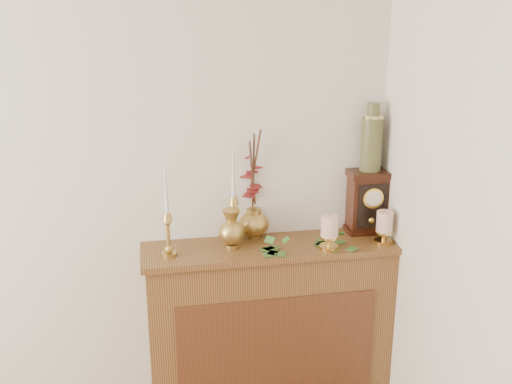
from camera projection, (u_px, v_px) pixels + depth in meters
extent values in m
cube|color=brown|center=(270.00, 332.00, 3.03)|extent=(1.20, 0.30, 0.90)
cube|color=brown|center=(276.00, 357.00, 2.90)|extent=(0.96, 0.01, 0.63)
cube|color=brown|center=(271.00, 247.00, 2.88)|extent=(1.24, 0.34, 0.03)
cylinder|color=tan|center=(169.00, 254.00, 2.75)|extent=(0.07, 0.07, 0.02)
sphere|color=tan|center=(169.00, 249.00, 2.74)|extent=(0.04, 0.04, 0.04)
cylinder|color=tan|center=(168.00, 236.00, 2.72)|extent=(0.02, 0.02, 0.13)
sphere|color=tan|center=(168.00, 222.00, 2.70)|extent=(0.03, 0.03, 0.03)
cone|color=tan|center=(167.00, 217.00, 2.69)|extent=(0.05, 0.05, 0.04)
cone|color=silver|center=(166.00, 190.00, 2.65)|extent=(0.02, 0.02, 0.22)
cylinder|color=tan|center=(234.00, 239.00, 2.91)|extent=(0.08, 0.08, 0.02)
sphere|color=tan|center=(234.00, 234.00, 2.90)|extent=(0.04, 0.04, 0.04)
cylinder|color=tan|center=(234.00, 221.00, 2.88)|extent=(0.02, 0.02, 0.14)
sphere|color=tan|center=(234.00, 206.00, 2.86)|extent=(0.04, 0.04, 0.04)
cone|color=tan|center=(234.00, 200.00, 2.85)|extent=(0.05, 0.05, 0.04)
cone|color=silver|center=(233.00, 173.00, 2.81)|extent=(0.02, 0.02, 0.24)
cylinder|color=tan|center=(232.00, 246.00, 2.83)|extent=(0.06, 0.06, 0.02)
sphere|color=tan|center=(231.00, 232.00, 2.81)|extent=(0.12, 0.12, 0.12)
cone|color=tan|center=(231.00, 216.00, 2.78)|extent=(0.09, 0.09, 0.06)
cylinder|color=tan|center=(254.00, 236.00, 2.97)|extent=(0.06, 0.06, 0.01)
ellipsoid|color=tan|center=(254.00, 224.00, 2.95)|extent=(0.15, 0.15, 0.13)
cylinder|color=tan|center=(254.00, 212.00, 2.93)|extent=(0.07, 0.07, 0.03)
cylinder|color=#472819|center=(252.00, 175.00, 2.88)|extent=(0.05, 0.09, 0.36)
cylinder|color=#472819|center=(253.00, 172.00, 2.88)|extent=(0.01, 0.08, 0.39)
cylinder|color=#472819|center=(254.00, 169.00, 2.88)|extent=(0.05, 0.14, 0.41)
cylinder|color=gold|center=(329.00, 247.00, 2.83)|extent=(0.09, 0.09, 0.02)
cylinder|color=gold|center=(329.00, 242.00, 2.82)|extent=(0.02, 0.02, 0.04)
cylinder|color=gold|center=(329.00, 237.00, 2.81)|extent=(0.09, 0.09, 0.01)
cylinder|color=beige|center=(330.00, 226.00, 2.80)|extent=(0.08, 0.08, 0.10)
cylinder|color=#472819|center=(330.00, 215.00, 2.78)|extent=(0.00, 0.00, 0.01)
cylinder|color=gold|center=(383.00, 241.00, 2.90)|extent=(0.09, 0.09, 0.02)
cylinder|color=gold|center=(384.00, 236.00, 2.89)|extent=(0.02, 0.02, 0.04)
cylinder|color=gold|center=(384.00, 232.00, 2.88)|extent=(0.08, 0.08, 0.01)
cylinder|color=beige|center=(385.00, 221.00, 2.86)|extent=(0.08, 0.08, 0.10)
cylinder|color=#472819|center=(385.00, 211.00, 2.85)|extent=(0.00, 0.00, 0.01)
cube|color=#366125|center=(278.00, 257.00, 2.73)|extent=(0.06, 0.06, 0.00)
cube|color=#366125|center=(309.00, 253.00, 2.77)|extent=(0.07, 0.06, 0.00)
cube|color=#366125|center=(300.00, 254.00, 2.76)|extent=(0.06, 0.06, 0.00)
cube|color=#366125|center=(306.00, 249.00, 2.82)|extent=(0.06, 0.06, 0.00)
cube|color=#366125|center=(318.00, 253.00, 2.77)|extent=(0.05, 0.06, 0.00)
cube|color=#366125|center=(306.00, 254.00, 2.76)|extent=(0.06, 0.06, 0.00)
cube|color=#366125|center=(273.00, 257.00, 2.73)|extent=(0.05, 0.06, 0.00)
cube|color=#366125|center=(284.00, 249.00, 2.81)|extent=(0.07, 0.06, 0.00)
cube|color=#366125|center=(260.00, 245.00, 2.86)|extent=(0.05, 0.06, 0.00)
cube|color=#366125|center=(335.00, 251.00, 2.79)|extent=(0.05, 0.04, 0.00)
cube|color=#366125|center=(312.00, 244.00, 2.88)|extent=(0.06, 0.05, 0.00)
cube|color=#366125|center=(311.00, 243.00, 2.89)|extent=(0.06, 0.07, 0.00)
cube|color=#366125|center=(301.00, 255.00, 2.75)|extent=(0.06, 0.05, 0.00)
cube|color=#366125|center=(287.00, 252.00, 2.78)|extent=(0.06, 0.06, 0.00)
cube|color=#366125|center=(270.00, 240.00, 2.80)|extent=(0.05, 0.04, 0.03)
cube|color=#366125|center=(286.00, 240.00, 2.74)|extent=(0.05, 0.04, 0.03)
cube|color=#366125|center=(339.00, 234.00, 2.84)|extent=(0.06, 0.05, 0.03)
cube|color=#37150B|center=(366.00, 229.00, 3.05)|extent=(0.22, 0.15, 0.02)
cube|color=#37150B|center=(368.00, 203.00, 3.01)|extent=(0.19, 0.13, 0.28)
cube|color=#37150B|center=(370.00, 173.00, 2.96)|extent=(0.22, 0.15, 0.03)
cube|color=black|center=(372.00, 206.00, 2.94)|extent=(0.15, 0.01, 0.22)
cylinder|color=yellow|center=(373.00, 198.00, 2.93)|extent=(0.10, 0.01, 0.10)
cylinder|color=silver|center=(373.00, 198.00, 2.93)|extent=(0.08, 0.01, 0.08)
sphere|color=yellow|center=(371.00, 220.00, 2.97)|extent=(0.03, 0.03, 0.03)
cylinder|color=#172E22|center=(371.00, 145.00, 2.91)|extent=(0.10, 0.10, 0.26)
cylinder|color=#172E22|center=(373.00, 112.00, 2.86)|extent=(0.06, 0.06, 0.09)
cylinder|color=#D6C77B|center=(373.00, 117.00, 2.87)|extent=(0.07, 0.07, 0.02)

